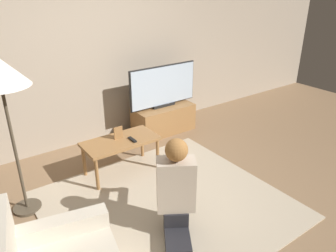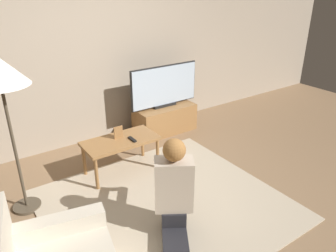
% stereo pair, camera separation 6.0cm
% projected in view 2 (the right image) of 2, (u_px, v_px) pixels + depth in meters
% --- Properties ---
extents(ground_plane, '(10.00, 10.00, 0.00)m').
position_uv_depth(ground_plane, '(166.00, 205.00, 3.44)').
color(ground_plane, '#896B4C').
extents(wall_back, '(10.00, 0.06, 2.60)m').
position_uv_depth(wall_back, '(84.00, 51.00, 4.35)').
color(wall_back, tan).
rests_on(wall_back, ground_plane).
extents(rug, '(2.34, 2.17, 0.02)m').
position_uv_depth(rug, '(166.00, 205.00, 3.44)').
color(rug, '#BCAD93').
rests_on(rug, ground_plane).
extents(tv_stand, '(0.92, 0.44, 0.41)m').
position_uv_depth(tv_stand, '(165.00, 119.00, 5.04)').
color(tv_stand, olive).
rests_on(tv_stand, ground_plane).
extents(tv, '(1.12, 0.08, 0.62)m').
position_uv_depth(tv, '(164.00, 86.00, 4.82)').
color(tv, black).
rests_on(tv, tv_stand).
extents(coffee_table, '(0.89, 0.44, 0.44)m').
position_uv_depth(coffee_table, '(121.00, 144.00, 3.88)').
color(coffee_table, olive).
rests_on(coffee_table, ground_plane).
extents(person_kneeling, '(0.64, 0.81, 0.95)m').
position_uv_depth(person_kneeling, '(174.00, 188.00, 2.89)').
color(person_kneeling, '#232328').
rests_on(person_kneeling, rug).
extents(picture_frame, '(0.11, 0.01, 0.15)m').
position_uv_depth(picture_frame, '(118.00, 132.00, 3.87)').
color(picture_frame, olive).
rests_on(picture_frame, coffee_table).
extents(remote, '(0.04, 0.15, 0.02)m').
position_uv_depth(remote, '(132.00, 139.00, 3.85)').
color(remote, black).
rests_on(remote, coffee_table).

